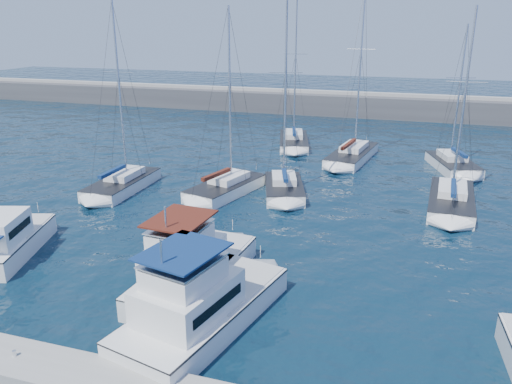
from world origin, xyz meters
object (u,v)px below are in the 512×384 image
(sailboat_mid_a, at_px, (123,184))
(sailboat_back_a, at_px, (294,141))
(motor_yacht_port_inner, at_px, (191,269))
(sailboat_mid_c, at_px, (284,188))
(sailboat_mid_b, at_px, (226,187))
(motor_yacht_stbd_inner, at_px, (199,307))
(motor_yacht_port_outer, at_px, (9,242))
(sailboat_back_b, at_px, (352,154))
(sailboat_back_c, at_px, (453,164))
(sailboat_mid_d, at_px, (451,200))

(sailboat_mid_a, xyz_separation_m, sailboat_back_a, (9.97, 19.51, 0.00))
(motor_yacht_port_inner, distance_m, sailboat_mid_c, 16.12)
(sailboat_mid_b, bearing_deg, motor_yacht_stbd_inner, -57.85)
(motor_yacht_port_outer, distance_m, sailboat_mid_b, 16.75)
(sailboat_back_b, relative_size, sailboat_back_c, 1.29)
(sailboat_back_a, xyz_separation_m, sailboat_back_c, (16.58, -4.86, -0.02))
(sailboat_mid_a, xyz_separation_m, sailboat_mid_b, (8.57, 1.65, -0.00))
(sailboat_mid_b, distance_m, sailboat_mid_c, 4.69)
(motor_yacht_port_outer, relative_size, motor_yacht_stbd_inner, 0.76)
(sailboat_mid_a, bearing_deg, sailboat_mid_c, 11.89)
(sailboat_mid_c, distance_m, sailboat_mid_d, 12.81)
(sailboat_mid_a, relative_size, sailboat_mid_b, 1.03)
(motor_yacht_port_outer, height_order, sailboat_mid_b, sailboat_mid_b)
(sailboat_mid_a, bearing_deg, sailboat_mid_d, 8.20)
(sailboat_back_a, bearing_deg, sailboat_mid_c, -93.48)
(motor_yacht_port_outer, distance_m, sailboat_back_c, 38.05)
(motor_yacht_port_inner, xyz_separation_m, sailboat_back_a, (-2.27, 32.75, -0.60))
(sailboat_back_b, distance_m, sailboat_back_c, 9.55)
(sailboat_mid_d, bearing_deg, sailboat_back_b, 130.97)
(motor_yacht_stbd_inner, distance_m, sailboat_mid_b, 18.97)
(motor_yacht_port_inner, distance_m, sailboat_back_a, 32.83)
(sailboat_mid_b, relative_size, sailboat_back_b, 0.85)
(sailboat_mid_b, bearing_deg, sailboat_back_c, 51.11)
(sailboat_mid_a, height_order, sailboat_mid_b, sailboat_mid_a)
(motor_yacht_port_inner, relative_size, sailboat_back_c, 0.68)
(motor_yacht_port_inner, height_order, sailboat_back_b, sailboat_back_b)
(sailboat_mid_c, xyz_separation_m, sailboat_back_c, (13.45, 11.80, -0.04))
(motor_yacht_stbd_inner, bearing_deg, sailboat_back_c, 81.02)
(motor_yacht_port_inner, xyz_separation_m, sailboat_mid_b, (-3.67, 14.88, -0.61))
(motor_yacht_port_outer, xyz_separation_m, sailboat_mid_a, (-0.39, 12.97, -0.41))
(motor_yacht_port_outer, height_order, sailboat_back_b, sailboat_back_b)
(sailboat_mid_b, xyz_separation_m, sailboat_back_a, (1.40, 17.87, 0.01))
(sailboat_back_c, bearing_deg, motor_yacht_port_inner, -134.04)
(sailboat_mid_a, distance_m, sailboat_mid_d, 26.16)
(motor_yacht_stbd_inner, height_order, sailboat_mid_a, sailboat_mid_a)
(sailboat_mid_c, bearing_deg, motor_yacht_port_outer, -145.92)
(sailboat_mid_c, distance_m, sailboat_back_c, 17.89)
(motor_yacht_port_outer, xyz_separation_m, sailboat_mid_c, (12.71, 15.82, -0.39))
(sailboat_mid_c, relative_size, sailboat_back_b, 0.89)
(sailboat_mid_b, height_order, sailboat_mid_d, sailboat_mid_b)
(sailboat_back_a, bearing_deg, motor_yacht_port_inner, -100.16)
(motor_yacht_port_inner, bearing_deg, sailboat_back_a, 98.11)
(sailboat_mid_b, bearing_deg, motor_yacht_port_inner, -60.95)
(motor_yacht_stbd_inner, bearing_deg, motor_yacht_port_inner, 132.54)
(motor_yacht_stbd_inner, distance_m, sailboat_mid_a, 21.70)
(motor_yacht_port_outer, distance_m, motor_yacht_stbd_inner, 14.15)
(sailboat_back_c, bearing_deg, sailboat_back_a, 146.78)
(motor_yacht_stbd_inner, height_order, sailboat_mid_b, sailboat_mid_b)
(sailboat_mid_b, distance_m, sailboat_back_c, 22.19)
(sailboat_mid_b, height_order, sailboat_back_a, sailboat_back_a)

